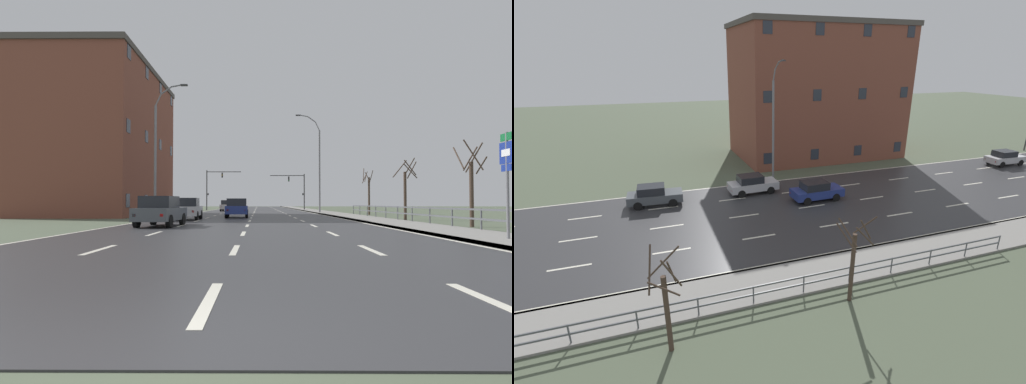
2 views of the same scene
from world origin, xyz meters
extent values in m
cube|color=#4C5642|center=(0.00, 48.00, -0.06)|extent=(160.00, 160.00, 0.12)
cube|color=#303033|center=(0.00, 60.00, 0.01)|extent=(14.00, 120.00, 0.02)
cube|color=beige|center=(-3.50, 7.40, 0.02)|extent=(0.16, 2.20, 0.01)
cube|color=beige|center=(-3.50, 12.80, 0.02)|extent=(0.16, 2.20, 0.01)
cube|color=beige|center=(-3.50, 18.20, 0.02)|extent=(0.16, 2.20, 0.01)
cube|color=beige|center=(-3.50, 23.60, 0.02)|extent=(0.16, 2.20, 0.01)
cube|color=beige|center=(-3.50, 29.00, 0.02)|extent=(0.16, 2.20, 0.01)
cube|color=beige|center=(-3.50, 34.40, 0.02)|extent=(0.16, 2.20, 0.01)
cube|color=beige|center=(-3.50, 39.80, 0.02)|extent=(0.16, 2.20, 0.01)
cube|color=beige|center=(-3.50, 45.20, 0.02)|extent=(0.16, 2.20, 0.01)
cube|color=beige|center=(-3.50, 50.60, 0.02)|extent=(0.16, 2.20, 0.01)
cube|color=beige|center=(-3.50, 56.00, 0.02)|extent=(0.16, 2.20, 0.01)
cube|color=beige|center=(-3.50, 61.40, 0.02)|extent=(0.16, 2.20, 0.01)
cube|color=beige|center=(-3.50, 66.80, 0.02)|extent=(0.16, 2.20, 0.01)
cube|color=beige|center=(-3.50, 72.20, 0.02)|extent=(0.16, 2.20, 0.01)
cube|color=beige|center=(-3.50, 77.60, 0.02)|extent=(0.16, 2.20, 0.01)
cube|color=beige|center=(-3.50, 83.00, 0.02)|extent=(0.16, 2.20, 0.01)
cube|color=beige|center=(-3.50, 88.40, 0.02)|extent=(0.16, 2.20, 0.01)
cube|color=beige|center=(-3.50, 93.80, 0.02)|extent=(0.16, 2.20, 0.01)
cube|color=beige|center=(-3.50, 99.20, 0.02)|extent=(0.16, 2.20, 0.01)
cube|color=beige|center=(-3.50, 104.60, 0.02)|extent=(0.16, 2.20, 0.01)
cube|color=beige|center=(-3.50, 110.00, 0.02)|extent=(0.16, 2.20, 0.01)
cube|color=beige|center=(-3.50, 115.40, 0.02)|extent=(0.16, 2.20, 0.01)
cube|color=beige|center=(0.00, 2.00, 0.02)|extent=(0.16, 2.20, 0.01)
cube|color=beige|center=(0.00, 7.40, 0.02)|extent=(0.16, 2.20, 0.01)
cube|color=beige|center=(0.00, 12.80, 0.02)|extent=(0.16, 2.20, 0.01)
cube|color=beige|center=(0.00, 18.20, 0.02)|extent=(0.16, 2.20, 0.01)
cube|color=beige|center=(0.00, 23.60, 0.02)|extent=(0.16, 2.20, 0.01)
cube|color=beige|center=(0.00, 29.00, 0.02)|extent=(0.16, 2.20, 0.01)
cube|color=beige|center=(0.00, 34.40, 0.02)|extent=(0.16, 2.20, 0.01)
cube|color=beige|center=(0.00, 39.80, 0.02)|extent=(0.16, 2.20, 0.01)
cube|color=beige|center=(0.00, 45.20, 0.02)|extent=(0.16, 2.20, 0.01)
cube|color=beige|center=(0.00, 50.60, 0.02)|extent=(0.16, 2.20, 0.01)
cube|color=beige|center=(0.00, 56.00, 0.02)|extent=(0.16, 2.20, 0.01)
cube|color=beige|center=(0.00, 61.40, 0.02)|extent=(0.16, 2.20, 0.01)
cube|color=beige|center=(0.00, 66.80, 0.02)|extent=(0.16, 2.20, 0.01)
cube|color=beige|center=(0.00, 72.20, 0.02)|extent=(0.16, 2.20, 0.01)
cube|color=beige|center=(0.00, 77.60, 0.02)|extent=(0.16, 2.20, 0.01)
cube|color=beige|center=(0.00, 83.00, 0.02)|extent=(0.16, 2.20, 0.01)
cube|color=beige|center=(0.00, 88.40, 0.02)|extent=(0.16, 2.20, 0.01)
cube|color=beige|center=(0.00, 93.80, 0.02)|extent=(0.16, 2.20, 0.01)
cube|color=beige|center=(0.00, 99.20, 0.02)|extent=(0.16, 2.20, 0.01)
cube|color=beige|center=(0.00, 104.60, 0.02)|extent=(0.16, 2.20, 0.01)
cube|color=beige|center=(0.00, 110.00, 0.02)|extent=(0.16, 2.20, 0.01)
cube|color=beige|center=(0.00, 115.40, 0.02)|extent=(0.16, 2.20, 0.01)
cube|color=beige|center=(3.50, 2.00, 0.02)|extent=(0.16, 2.20, 0.01)
cube|color=beige|center=(3.50, 7.40, 0.02)|extent=(0.16, 2.20, 0.01)
cube|color=beige|center=(3.50, 12.80, 0.02)|extent=(0.16, 2.20, 0.01)
cube|color=beige|center=(3.50, 18.20, 0.02)|extent=(0.16, 2.20, 0.01)
cube|color=beige|center=(3.50, 23.60, 0.02)|extent=(0.16, 2.20, 0.01)
cube|color=beige|center=(3.50, 29.00, 0.02)|extent=(0.16, 2.20, 0.01)
cube|color=beige|center=(3.50, 34.40, 0.02)|extent=(0.16, 2.20, 0.01)
cube|color=beige|center=(3.50, 39.80, 0.02)|extent=(0.16, 2.20, 0.01)
cube|color=beige|center=(3.50, 45.20, 0.02)|extent=(0.16, 2.20, 0.01)
cube|color=beige|center=(3.50, 50.60, 0.02)|extent=(0.16, 2.20, 0.01)
cube|color=beige|center=(3.50, 56.00, 0.02)|extent=(0.16, 2.20, 0.01)
cube|color=beige|center=(3.50, 61.40, 0.02)|extent=(0.16, 2.20, 0.01)
cube|color=beige|center=(3.50, 66.80, 0.02)|extent=(0.16, 2.20, 0.01)
cube|color=beige|center=(3.50, 72.20, 0.02)|extent=(0.16, 2.20, 0.01)
cube|color=beige|center=(3.50, 77.60, 0.02)|extent=(0.16, 2.20, 0.01)
cube|color=beige|center=(3.50, 83.00, 0.02)|extent=(0.16, 2.20, 0.01)
cube|color=beige|center=(3.50, 88.40, 0.02)|extent=(0.16, 2.20, 0.01)
cube|color=beige|center=(3.50, 93.80, 0.02)|extent=(0.16, 2.20, 0.01)
cube|color=beige|center=(3.50, 99.20, 0.02)|extent=(0.16, 2.20, 0.01)
cube|color=beige|center=(3.50, 104.60, 0.02)|extent=(0.16, 2.20, 0.01)
cube|color=beige|center=(3.50, 110.00, 0.02)|extent=(0.16, 2.20, 0.01)
cube|color=beige|center=(3.50, 115.40, 0.02)|extent=(0.16, 2.20, 0.01)
cube|color=beige|center=(6.85, 60.00, 0.02)|extent=(0.16, 120.00, 0.01)
cube|color=beige|center=(-6.85, 60.00, 0.02)|extent=(0.16, 120.00, 0.01)
cube|color=gray|center=(8.50, 60.00, 0.06)|extent=(3.00, 120.00, 0.12)
cube|color=slate|center=(7.08, 60.00, 0.06)|extent=(0.16, 120.00, 0.12)
cube|color=#515459|center=(9.85, 20.03, 0.95)|extent=(0.06, 32.58, 0.08)
cube|color=#515459|center=(9.85, 20.03, 0.55)|extent=(0.06, 32.58, 0.08)
cylinder|color=#515459|center=(9.85, 13.77, 0.50)|extent=(0.07, 0.07, 1.00)
cylinder|color=#515459|center=(9.85, 16.27, 0.50)|extent=(0.07, 0.07, 1.00)
cylinder|color=#515459|center=(9.85, 18.78, 0.50)|extent=(0.07, 0.07, 1.00)
cylinder|color=#515459|center=(9.85, 21.29, 0.50)|extent=(0.07, 0.07, 1.00)
cylinder|color=#515459|center=(9.85, 23.79, 0.50)|extent=(0.07, 0.07, 1.00)
cylinder|color=#515459|center=(9.85, 26.30, 0.50)|extent=(0.07, 0.07, 1.00)
cylinder|color=#515459|center=(9.85, 28.80, 0.50)|extent=(0.07, 0.07, 1.00)
cylinder|color=#515459|center=(9.85, 31.31, 0.50)|extent=(0.07, 0.07, 1.00)
cylinder|color=#515459|center=(9.85, 33.82, 0.50)|extent=(0.07, 0.07, 1.00)
cylinder|color=#515459|center=(9.85, 36.32, 0.50)|extent=(0.07, 0.07, 1.00)
cylinder|color=slate|center=(7.60, 43.22, 4.79)|extent=(0.20, 0.20, 9.59)
cylinder|color=slate|center=(7.37, 43.22, 10.09)|extent=(0.56, 0.11, 1.04)
cylinder|color=slate|center=(6.68, 43.22, 10.90)|extent=(0.96, 0.11, 0.72)
cylinder|color=slate|center=(5.69, 43.22, 11.31)|extent=(1.10, 0.11, 0.30)
cube|color=#333335|center=(5.15, 43.22, 11.36)|extent=(0.56, 0.24, 0.12)
cylinder|color=slate|center=(-7.60, 28.59, 4.47)|extent=(0.20, 0.20, 8.95)
cylinder|color=slate|center=(-7.39, 28.59, 9.41)|extent=(0.53, 0.11, 0.97)
cylinder|color=slate|center=(-6.76, 28.59, 10.16)|extent=(0.89, 0.11, 0.67)
cylinder|color=slate|center=(-5.84, 28.59, 10.54)|extent=(1.02, 0.11, 0.28)
cube|color=#333335|center=(-5.34, 28.59, 10.58)|extent=(0.56, 0.24, 0.12)
cylinder|color=slate|center=(8.40, 9.63, 1.73)|extent=(0.09, 0.09, 3.46)
cube|color=#146633|center=(8.38, 9.63, 3.31)|extent=(0.03, 0.56, 0.24)
cube|color=navy|center=(8.38, 9.63, 2.81)|extent=(0.03, 0.68, 0.68)
cube|color=white|center=(8.36, 9.63, 2.81)|extent=(0.01, 0.44, 0.22)
cube|color=navy|center=(8.38, 9.63, 2.34)|extent=(0.03, 0.52, 0.22)
cylinder|color=#38383A|center=(7.90, 61.63, 2.93)|extent=(0.18, 0.18, 5.86)
cylinder|color=#38383A|center=(5.14, 61.63, 5.61)|extent=(5.52, 0.12, 0.12)
cube|color=black|center=(5.42, 61.63, 5.06)|extent=(0.20, 0.28, 0.80)
sphere|color=#2D2D2D|center=(5.42, 61.48, 5.32)|extent=(0.14, 0.14, 0.14)
sphere|color=#2D2D2D|center=(5.42, 61.48, 5.06)|extent=(0.14, 0.14, 0.14)
sphere|color=green|center=(5.42, 61.48, 4.80)|extent=(0.14, 0.14, 0.14)
cube|color=black|center=(7.68, 61.58, 2.60)|extent=(0.18, 0.12, 0.32)
cylinder|color=#38383A|center=(-7.90, 62.12, 3.25)|extent=(0.18, 0.18, 6.50)
cylinder|color=#38383A|center=(-5.11, 62.12, 6.25)|extent=(5.57, 0.12, 0.12)
cube|color=black|center=(-5.39, 62.12, 5.70)|extent=(0.20, 0.28, 0.80)
sphere|color=#2D2D2D|center=(-5.39, 61.97, 5.96)|extent=(0.14, 0.14, 0.14)
sphere|color=#F2AD19|center=(-5.39, 61.97, 5.70)|extent=(0.14, 0.14, 0.14)
sphere|color=#2D2D2D|center=(-5.39, 61.97, 5.44)|extent=(0.14, 0.14, 0.14)
cube|color=black|center=(-7.68, 62.07, 2.60)|extent=(0.18, 0.12, 0.32)
cube|color=navy|center=(-1.20, 30.01, 0.65)|extent=(1.86, 4.14, 0.64)
cube|color=black|center=(-1.20, 29.76, 1.27)|extent=(1.61, 2.04, 0.60)
cube|color=slate|center=(-1.22, 30.71, 1.25)|extent=(1.41, 0.11, 0.51)
cylinder|color=black|center=(-0.43, 31.30, 0.33)|extent=(0.24, 0.67, 0.66)
cylinder|color=black|center=(-2.04, 31.26, 0.33)|extent=(0.24, 0.67, 0.66)
cylinder|color=black|center=(-0.36, 28.76, 0.33)|extent=(0.24, 0.67, 0.66)
cylinder|color=black|center=(-1.98, 28.72, 0.33)|extent=(0.24, 0.67, 0.66)
cube|color=red|center=(-1.81, 27.96, 0.65)|extent=(0.16, 0.04, 0.14)
cube|color=red|center=(-0.50, 28.00, 0.65)|extent=(0.16, 0.04, 0.14)
cube|color=#B7B7BC|center=(-4.51, 25.67, 0.65)|extent=(1.91, 4.16, 0.64)
cube|color=black|center=(-4.50, 25.42, 1.27)|extent=(1.63, 2.06, 0.60)
cube|color=slate|center=(-4.54, 26.37, 1.25)|extent=(1.41, 0.13, 0.51)
cylinder|color=black|center=(-3.75, 26.97, 0.33)|extent=(0.24, 0.67, 0.66)
cylinder|color=black|center=(-5.37, 26.91, 0.33)|extent=(0.24, 0.67, 0.66)
cylinder|color=black|center=(-3.66, 24.43, 0.33)|extent=(0.24, 0.67, 0.66)
cylinder|color=black|center=(-5.28, 24.37, 0.33)|extent=(0.24, 0.67, 0.66)
cube|color=red|center=(-5.10, 23.61, 0.65)|extent=(0.16, 0.05, 0.14)
cube|color=red|center=(-3.78, 23.66, 0.65)|extent=(0.16, 0.05, 0.14)
cube|color=#B7B7BC|center=(-3.84, 53.73, 0.65)|extent=(1.92, 4.17, 0.64)
cube|color=black|center=(-3.85, 53.48, 1.27)|extent=(1.64, 2.06, 0.60)
cube|color=slate|center=(-3.81, 54.43, 1.25)|extent=(1.41, 0.14, 0.51)
cylinder|color=black|center=(-2.98, 54.97, 0.33)|extent=(0.25, 0.67, 0.66)
cylinder|color=black|center=(-4.60, 55.03, 0.33)|extent=(0.25, 0.67, 0.66)
cylinder|color=black|center=(-3.08, 52.43, 0.33)|extent=(0.25, 0.67, 0.66)
cylinder|color=black|center=(-4.70, 52.49, 0.33)|extent=(0.25, 0.67, 0.66)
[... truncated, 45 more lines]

